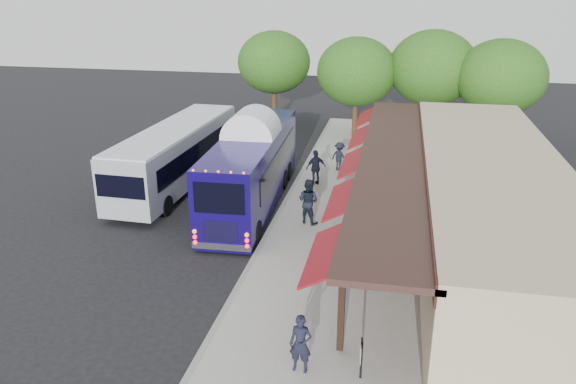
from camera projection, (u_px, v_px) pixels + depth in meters
The scene contains 15 objects.
ground at pixel (246, 273), 19.84m from camera, with size 90.00×90.00×0.00m, color black.
sidewalk at pixel (392, 236), 22.57m from camera, with size 10.00×40.00×0.15m, color #9E9B93.
curb at pixel (272, 226), 23.48m from camera, with size 0.20×40.00×0.16m, color gray.
station_shelter at pixel (485, 201), 21.33m from camera, with size 8.15×20.00×3.60m.
coach_bus at pixel (252, 164), 25.50m from camera, with size 2.74×11.11×3.52m.
city_bus at pixel (177, 153), 27.99m from camera, with size 2.81×11.25×3.00m.
ped_a at pixel (301, 344), 14.39m from camera, with size 0.59×0.39×1.62m, color black.
ped_b at pixel (308, 201), 23.35m from camera, with size 0.94×0.73×1.93m, color black.
ped_c at pixel (316, 167), 27.86m from camera, with size 1.04×0.43×1.78m, color black.
ped_d at pixel (339, 156), 29.97m from camera, with size 1.01×0.58×1.56m, color black.
sign_board at pixel (361, 354), 14.14m from camera, with size 0.09×0.48×1.06m.
tree_left at pixel (357, 72), 35.54m from camera, with size 5.09×5.09×6.52m.
tree_mid at pixel (433, 68), 34.91m from camera, with size 5.47×5.47×7.00m.
tree_right at pixel (501, 77), 32.85m from camera, with size 5.21×5.21×6.67m.
tree_far at pixel (274, 62), 39.52m from camera, with size 5.13×5.13×6.56m.
Camera 1 is at (4.91, -16.94, 9.66)m, focal length 35.00 mm.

